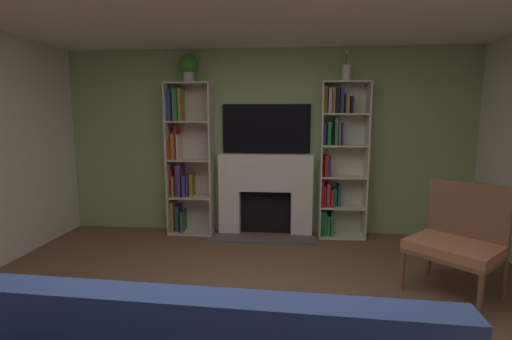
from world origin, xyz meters
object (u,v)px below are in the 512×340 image
(bookshelf_right, at_px, (337,159))
(potted_plant, at_px, (188,66))
(tv, at_px, (266,129))
(armchair, at_px, (458,238))
(fireplace, at_px, (266,192))
(vase_with_flowers, at_px, (346,71))
(bookshelf_left, at_px, (186,161))

(bookshelf_right, bearing_deg, potted_plant, -179.02)
(tv, distance_m, armchair, 2.63)
(tv, bearing_deg, fireplace, -90.00)
(potted_plant, distance_m, armchair, 3.68)
(fireplace, distance_m, potted_plant, 1.95)
(fireplace, distance_m, bookshelf_right, 1.05)
(tv, relative_size, bookshelf_right, 0.58)
(vase_with_flowers, bearing_deg, fireplace, 178.67)
(tv, xyz_separation_m, bookshelf_left, (-1.10, -0.09, -0.44))
(fireplace, bearing_deg, bookshelf_right, 0.60)
(fireplace, bearing_deg, armchair, -39.79)
(armchair, bearing_deg, bookshelf_right, 120.14)
(potted_plant, distance_m, vase_with_flowers, 2.04)
(tv, height_order, potted_plant, potted_plant)
(bookshelf_left, relative_size, bookshelf_right, 1.00)
(bookshelf_right, distance_m, potted_plant, 2.31)
(bookshelf_right, bearing_deg, tv, 174.80)
(bookshelf_right, relative_size, potted_plant, 5.56)
(tv, distance_m, vase_with_flowers, 1.26)
(tv, height_order, bookshelf_right, bookshelf_right)
(fireplace, relative_size, potted_plant, 3.69)
(tv, height_order, bookshelf_left, bookshelf_left)
(potted_plant, relative_size, armchair, 0.37)
(fireplace, bearing_deg, potted_plant, -178.66)
(fireplace, xyz_separation_m, vase_with_flowers, (1.02, -0.02, 1.58))
(potted_plant, height_order, armchair, potted_plant)
(fireplace, relative_size, armchair, 1.36)
(tv, relative_size, vase_with_flowers, 2.94)
(vase_with_flowers, bearing_deg, armchair, -61.38)
(potted_plant, height_order, vase_with_flowers, vase_with_flowers)
(fireplace, bearing_deg, tv, 90.00)
(fireplace, distance_m, vase_with_flowers, 1.88)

